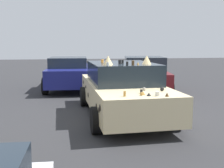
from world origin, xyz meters
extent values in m
plane|color=#2D2D30|center=(0.00, 0.00, 0.00)|extent=(60.00, 60.00, 0.00)
cube|color=beige|center=(0.00, 0.00, 0.60)|extent=(4.71, 1.95, 0.67)
cube|color=#1E2833|center=(0.10, 0.00, 1.20)|extent=(2.35, 1.75, 0.54)
cylinder|color=black|center=(-1.42, -0.98, 0.31)|extent=(0.62, 0.23, 0.62)
cylinder|color=black|center=(-1.47, 0.91, 0.31)|extent=(0.62, 0.23, 0.62)
cylinder|color=black|center=(1.47, -0.91, 0.31)|extent=(0.62, 0.23, 0.62)
cylinder|color=black|center=(1.42, 0.98, 0.31)|extent=(0.62, 0.23, 0.62)
ellipsoid|color=black|center=(0.31, -0.92, 0.60)|extent=(0.15, 0.02, 0.11)
ellipsoid|color=black|center=(-1.80, 0.88, 0.61)|extent=(0.13, 0.02, 0.12)
ellipsoid|color=black|center=(-1.74, -0.97, 0.71)|extent=(0.18, 0.02, 0.13)
ellipsoid|color=black|center=(1.81, 0.97, 0.72)|extent=(0.10, 0.02, 0.12)
ellipsoid|color=black|center=(-1.95, 0.88, 0.70)|extent=(0.17, 0.02, 0.15)
ellipsoid|color=black|center=(-0.61, -0.94, 0.51)|extent=(0.11, 0.02, 0.15)
ellipsoid|color=black|center=(0.68, -0.91, 0.72)|extent=(0.18, 0.02, 0.14)
ellipsoid|color=black|center=(1.71, -0.88, 0.44)|extent=(0.16, 0.02, 0.11)
ellipsoid|color=black|center=(-1.39, 0.89, 0.60)|extent=(0.14, 0.02, 0.13)
ellipsoid|color=black|center=(0.33, 0.93, 0.55)|extent=(0.16, 0.02, 0.14)
ellipsoid|color=black|center=(1.82, -0.88, 0.49)|extent=(0.10, 0.02, 0.16)
ellipsoid|color=black|center=(1.02, 0.95, 0.68)|extent=(0.16, 0.02, 0.10)
cone|color=#A87A38|center=(-1.88, -0.05, 0.97)|extent=(0.13, 0.13, 0.07)
cone|color=black|center=(-2.03, -0.13, 0.96)|extent=(0.11, 0.11, 0.07)
sphere|color=black|center=(-1.50, -0.60, 0.98)|extent=(0.09, 0.09, 0.09)
sphere|color=gray|center=(-1.37, -0.22, 0.97)|extent=(0.07, 0.07, 0.07)
cylinder|color=black|center=(-1.72, -0.06, 0.97)|extent=(0.07, 0.07, 0.08)
cylinder|color=#A87A38|center=(-2.01, 0.37, 0.98)|extent=(0.05, 0.05, 0.11)
cylinder|color=silver|center=(-2.07, -0.31, 0.98)|extent=(0.13, 0.13, 0.09)
cone|color=#51381E|center=(-2.16, -0.47, 0.97)|extent=(0.09, 0.09, 0.08)
sphere|color=#A87A38|center=(-1.96, 0.01, 0.97)|extent=(0.07, 0.07, 0.07)
cone|color=#A87A38|center=(-0.71, -0.24, 1.51)|extent=(0.09, 0.09, 0.07)
cylinder|color=black|center=(-0.85, 0.07, 1.52)|extent=(0.08, 0.08, 0.09)
cone|color=black|center=(0.37, 0.34, 1.53)|extent=(0.10, 0.10, 0.12)
cylinder|color=black|center=(-0.19, 0.04, 1.52)|extent=(0.06, 0.06, 0.10)
cone|color=black|center=(0.95, 0.33, 1.52)|extent=(0.06, 0.06, 0.09)
cylinder|color=#51381E|center=(-0.78, -0.09, 1.53)|extent=(0.07, 0.07, 0.11)
cylinder|color=orange|center=(0.27, 0.53, 1.52)|extent=(0.09, 0.09, 0.09)
cone|color=tan|center=(-0.17, -0.60, 1.52)|extent=(0.09, 0.09, 0.09)
cylinder|color=black|center=(-0.36, 0.15, 1.53)|extent=(0.12, 0.12, 0.11)
cylinder|color=silver|center=(-0.79, 0.54, 1.51)|extent=(0.09, 0.09, 0.08)
cone|color=#D8BC7F|center=(-0.53, -0.52, 1.59)|extent=(0.24, 0.24, 0.23)
cone|color=#D8BC7F|center=(-0.55, 0.49, 1.59)|extent=(0.24, 0.24, 0.23)
cube|color=navy|center=(4.99, 1.41, 0.64)|extent=(4.28, 1.95, 0.71)
cube|color=#1E2833|center=(4.80, 1.42, 1.20)|extent=(1.92, 1.67, 0.42)
cylinder|color=black|center=(6.34, 2.20, 0.34)|extent=(0.69, 0.26, 0.68)
cylinder|color=black|center=(6.24, 0.46, 0.34)|extent=(0.69, 0.26, 0.68)
cylinder|color=black|center=(3.75, 2.36, 0.34)|extent=(0.69, 0.26, 0.68)
cylinder|color=black|center=(3.65, 0.62, 0.34)|extent=(0.69, 0.26, 0.68)
cube|color=#5B1419|center=(3.89, -1.71, 0.58)|extent=(4.36, 2.37, 0.66)
cube|color=#1E2833|center=(3.77, -1.69, 1.19)|extent=(2.05, 1.85, 0.55)
cylinder|color=black|center=(5.30, -1.07, 0.30)|extent=(0.63, 0.32, 0.60)
cylinder|color=black|center=(5.01, -2.79, 0.30)|extent=(0.63, 0.32, 0.60)
cylinder|color=black|center=(2.78, -0.64, 0.30)|extent=(0.63, 0.32, 0.60)
cylinder|color=black|center=(2.49, -2.35, 0.30)|extent=(0.63, 0.32, 0.60)
camera|label=1|loc=(-7.50, 1.56, 1.99)|focal=44.94mm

